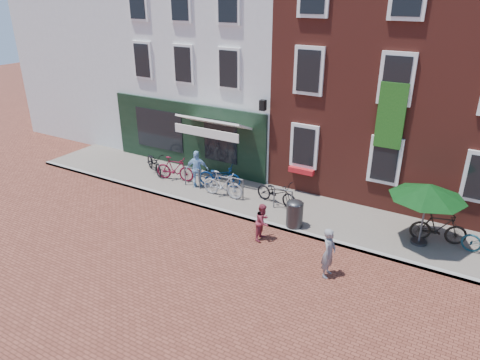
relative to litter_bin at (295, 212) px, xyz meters
The scene contains 16 objects.
ground 1.52m from the litter_bin, 167.51° to the right, with size 80.00×80.00×0.00m, color brown.
sidewalk 1.38m from the litter_bin, 106.46° to the left, with size 24.00×3.00×0.10m, color slate.
building_stucco 10.01m from the litter_bin, 133.48° to the left, with size 8.00×8.00×9.00m, color silver.
building_brick_mid 8.02m from the litter_bin, 84.50° to the left, with size 6.00×8.00×10.00m, color maroon.
filler_left 15.87m from the litter_bin, 154.19° to the left, with size 7.00×8.00×9.00m, color silver.
litter_bin is the anchor object (origin of this frame).
parasol 4.18m from the litter_bin, 14.66° to the left, with size 2.27×2.27×2.13m.
woman 2.70m from the litter_bin, 46.11° to the right, with size 0.54×0.35×1.48m, color gray.
boy 1.27m from the litter_bin, 119.22° to the right, with size 0.60×0.47×1.24m, color maroon.
cafe_person 4.78m from the litter_bin, 167.95° to the left, with size 0.90×0.37×1.53m, color #91C2E9.
bicycle_0 7.31m from the litter_bin, 169.65° to the left, with size 0.60×1.73×0.91m, color black.
bicycle_1 5.98m from the litter_bin, 169.46° to the left, with size 0.48×1.68×1.01m, color maroon.
bicycle_2 4.22m from the litter_bin, 158.95° to the left, with size 0.60×1.73×0.91m, color #052050.
bicycle_3 3.39m from the litter_bin, 167.19° to the left, with size 0.48×1.68×1.01m, color gray.
bicycle_4 1.77m from the litter_bin, 135.76° to the left, with size 0.60×1.73×0.91m, color black.
bicycle_5 4.50m from the litter_bin, 17.53° to the left, with size 0.48×1.68×1.01m, color black.
Camera 1 is at (6.28, -11.76, 7.42)m, focal length 32.75 mm.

